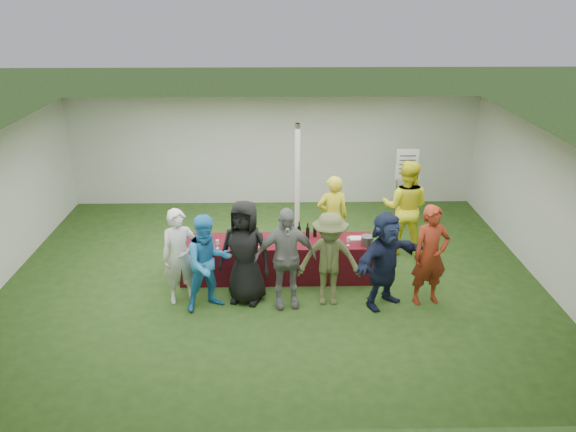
{
  "coord_description": "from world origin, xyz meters",
  "views": [
    {
      "loc": [
        0.1,
        -9.47,
        5.14
      ],
      "look_at": [
        0.29,
        0.02,
        1.25
      ],
      "focal_mm": 35.0,
      "sensor_mm": 36.0,
      "label": 1
    }
  ],
  "objects_px": {
    "serving_table": "(277,259)",
    "staff_back": "(405,207)",
    "dump_bucket": "(367,241)",
    "customer_0": "(180,257)",
    "customer_1": "(208,263)",
    "customer_6": "(430,256)",
    "customer_5": "(385,260)",
    "customer_3": "(285,258)",
    "customer_2": "(245,252)",
    "staff_pourer": "(333,217)",
    "wine_list_sign": "(407,170)",
    "customer_4": "(329,259)"
  },
  "relations": [
    {
      "from": "dump_bucket",
      "to": "customer_6",
      "type": "distance_m",
      "value": 1.22
    },
    {
      "from": "wine_list_sign",
      "to": "customer_2",
      "type": "distance_m",
      "value": 4.84
    },
    {
      "from": "staff_pourer",
      "to": "customer_0",
      "type": "relative_size",
      "value": 1.02
    },
    {
      "from": "customer_1",
      "to": "customer_6",
      "type": "relative_size",
      "value": 0.95
    },
    {
      "from": "staff_pourer",
      "to": "customer_6",
      "type": "height_order",
      "value": "customer_6"
    },
    {
      "from": "staff_back",
      "to": "customer_0",
      "type": "distance_m",
      "value": 4.68
    },
    {
      "from": "staff_back",
      "to": "customer_4",
      "type": "relative_size",
      "value": 1.17
    },
    {
      "from": "staff_back",
      "to": "customer_4",
      "type": "xyz_separation_m",
      "value": [
        -1.72,
        -2.02,
        -0.14
      ]
    },
    {
      "from": "dump_bucket",
      "to": "customer_5",
      "type": "bearing_deg",
      "value": -77.51
    },
    {
      "from": "serving_table",
      "to": "customer_3",
      "type": "bearing_deg",
      "value": -82.33
    },
    {
      "from": "customer_3",
      "to": "serving_table",
      "type": "bearing_deg",
      "value": 90.07
    },
    {
      "from": "customer_0",
      "to": "wine_list_sign",
      "type": "bearing_deg",
      "value": 18.67
    },
    {
      "from": "staff_pourer",
      "to": "customer_0",
      "type": "xyz_separation_m",
      "value": [
        -2.77,
        -1.67,
        -0.01
      ]
    },
    {
      "from": "wine_list_sign",
      "to": "customer_5",
      "type": "relative_size",
      "value": 1.05
    },
    {
      "from": "serving_table",
      "to": "staff_back",
      "type": "distance_m",
      "value": 2.88
    },
    {
      "from": "staff_pourer",
      "to": "customer_0",
      "type": "distance_m",
      "value": 3.24
    },
    {
      "from": "customer_6",
      "to": "customer_2",
      "type": "bearing_deg",
      "value": 165.83
    },
    {
      "from": "customer_3",
      "to": "customer_5",
      "type": "xyz_separation_m",
      "value": [
        1.69,
        -0.02,
        -0.04
      ]
    },
    {
      "from": "dump_bucket",
      "to": "customer_2",
      "type": "distance_m",
      "value": 2.28
    },
    {
      "from": "customer_4",
      "to": "customer_3",
      "type": "bearing_deg",
      "value": -173.13
    },
    {
      "from": "staff_pourer",
      "to": "customer_2",
      "type": "distance_m",
      "value": 2.35
    },
    {
      "from": "serving_table",
      "to": "customer_2",
      "type": "xyz_separation_m",
      "value": [
        -0.55,
        -0.84,
        0.56
      ]
    },
    {
      "from": "customer_2",
      "to": "customer_4",
      "type": "xyz_separation_m",
      "value": [
        1.44,
        -0.12,
        -0.09
      ]
    },
    {
      "from": "customer_2",
      "to": "customer_5",
      "type": "bearing_deg",
      "value": 11.1
    },
    {
      "from": "customer_2",
      "to": "customer_5",
      "type": "height_order",
      "value": "customer_2"
    },
    {
      "from": "serving_table",
      "to": "customer_5",
      "type": "relative_size",
      "value": 2.1
    },
    {
      "from": "customer_4",
      "to": "customer_5",
      "type": "height_order",
      "value": "customer_5"
    },
    {
      "from": "dump_bucket",
      "to": "customer_0",
      "type": "bearing_deg",
      "value": -169.38
    },
    {
      "from": "customer_4",
      "to": "customer_6",
      "type": "height_order",
      "value": "customer_6"
    },
    {
      "from": "staff_pourer",
      "to": "customer_6",
      "type": "relative_size",
      "value": 0.97
    },
    {
      "from": "customer_3",
      "to": "customer_4",
      "type": "distance_m",
      "value": 0.75
    },
    {
      "from": "customer_2",
      "to": "customer_3",
      "type": "distance_m",
      "value": 0.71
    },
    {
      "from": "dump_bucket",
      "to": "customer_5",
      "type": "distance_m",
      "value": 0.83
    },
    {
      "from": "customer_2",
      "to": "staff_pourer",
      "type": "bearing_deg",
      "value": 60.97
    },
    {
      "from": "dump_bucket",
      "to": "customer_6",
      "type": "relative_size",
      "value": 0.13
    },
    {
      "from": "serving_table",
      "to": "customer_3",
      "type": "relative_size",
      "value": 2.0
    },
    {
      "from": "serving_table",
      "to": "customer_6",
      "type": "distance_m",
      "value": 2.83
    },
    {
      "from": "dump_bucket",
      "to": "customer_1",
      "type": "xyz_separation_m",
      "value": [
        -2.8,
        -0.85,
        0.01
      ]
    },
    {
      "from": "customer_1",
      "to": "customer_2",
      "type": "bearing_deg",
      "value": -5.05
    },
    {
      "from": "serving_table",
      "to": "customer_1",
      "type": "xyz_separation_m",
      "value": [
        -1.16,
        -1.07,
        0.48
      ]
    },
    {
      "from": "dump_bucket",
      "to": "customer_0",
      "type": "distance_m",
      "value": 3.37
    },
    {
      "from": "customer_3",
      "to": "customer_6",
      "type": "bearing_deg",
      "value": -6.61
    },
    {
      "from": "customer_2",
      "to": "customer_6",
      "type": "relative_size",
      "value": 1.04
    },
    {
      "from": "customer_6",
      "to": "dump_bucket",
      "type": "bearing_deg",
      "value": 130.48
    },
    {
      "from": "customer_6",
      "to": "wine_list_sign",
      "type": "bearing_deg",
      "value": 72.99
    },
    {
      "from": "serving_table",
      "to": "customer_0",
      "type": "bearing_deg",
      "value": -153.27
    },
    {
      "from": "staff_back",
      "to": "customer_6",
      "type": "bearing_deg",
      "value": 108.65
    },
    {
      "from": "serving_table",
      "to": "dump_bucket",
      "type": "bearing_deg",
      "value": -7.64
    },
    {
      "from": "customer_0",
      "to": "customer_4",
      "type": "distance_m",
      "value": 2.56
    },
    {
      "from": "customer_2",
      "to": "dump_bucket",
      "type": "bearing_deg",
      "value": 31.56
    }
  ]
}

